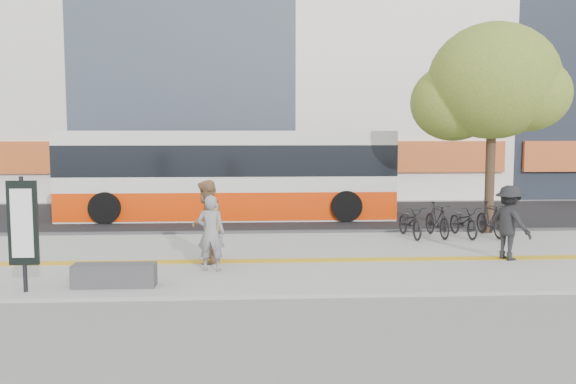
{
  "coord_description": "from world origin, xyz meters",
  "views": [
    {
      "loc": [
        0.15,
        -13.01,
        3.1
      ],
      "look_at": [
        0.99,
        2.0,
        1.61
      ],
      "focal_mm": 37.78,
      "sensor_mm": 36.0,
      "label": 1
    }
  ],
  "objects": [
    {
      "name": "pedestrian_tan",
      "position": [
        -0.96,
        0.86,
        1.04
      ],
      "size": [
        0.84,
        1.02,
        1.92
      ],
      "primitive_type": "imported",
      "rotation": [
        0.0,
        0.0,
        -1.7
      ],
      "color": "#916742",
      "rests_on": "sidewalk"
    },
    {
      "name": "pedestrian_dark",
      "position": [
        6.18,
        0.86,
        0.96
      ],
      "size": [
        1.15,
        1.32,
        1.77
      ],
      "primitive_type": "imported",
      "rotation": [
        0.0,
        0.0,
        2.11
      ],
      "color": "black",
      "rests_on": "sidewalk"
    },
    {
      "name": "tactile_strip",
      "position": [
        0.0,
        1.0,
        0.09
      ],
      "size": [
        40.0,
        0.45,
        0.01
      ],
      "primitive_type": "cube",
      "color": "#C99017",
      "rests_on": "sidewalk"
    },
    {
      "name": "signboard",
      "position": [
        -4.2,
        -1.51,
        1.37
      ],
      "size": [
        0.55,
        0.1,
        2.2
      ],
      "color": "black",
      "rests_on": "sidewalk"
    },
    {
      "name": "curb",
      "position": [
        0.0,
        5.0,
        0.07
      ],
      "size": [
        40.0,
        0.25,
        0.14
      ],
      "primitive_type": "cube",
      "color": "#37373A",
      "rests_on": "ground"
    },
    {
      "name": "bicycle_row",
      "position": [
        5.77,
        4.0,
        0.56
      ],
      "size": [
        3.07,
        1.79,
        1.01
      ],
      "color": "black",
      "rests_on": "sidewalk"
    },
    {
      "name": "bench",
      "position": [
        -2.6,
        -1.2,
        0.3
      ],
      "size": [
        1.6,
        0.45,
        0.45
      ],
      "primitive_type": "cube",
      "color": "#37373A",
      "rests_on": "sidewalk"
    },
    {
      "name": "street_tree",
      "position": [
        7.18,
        4.82,
        4.51
      ],
      "size": [
        4.4,
        3.8,
        6.31
      ],
      "color": "#332317",
      "rests_on": "sidewalk"
    },
    {
      "name": "bus",
      "position": [
        -0.77,
        8.5,
        1.51
      ],
      "size": [
        11.59,
        2.75,
        3.09
      ],
      "color": "silver",
      "rests_on": "street"
    },
    {
      "name": "street",
      "position": [
        0.0,
        9.0,
        0.03
      ],
      "size": [
        40.0,
        8.0,
        0.06
      ],
      "primitive_type": "cube",
      "color": "black",
      "rests_on": "ground"
    },
    {
      "name": "ground",
      "position": [
        0.0,
        0.0,
        0.0
      ],
      "size": [
        120.0,
        120.0,
        0.0
      ],
      "primitive_type": "plane",
      "color": "slate",
      "rests_on": "ground"
    },
    {
      "name": "seated_woman",
      "position": [
        -0.8,
        0.07,
        0.91
      ],
      "size": [
        0.66,
        0.48,
        1.66
      ],
      "primitive_type": "imported",
      "rotation": [
        0.0,
        0.0,
        3.0
      ],
      "color": "black",
      "rests_on": "sidewalk"
    },
    {
      "name": "sidewalk",
      "position": [
        0.0,
        1.5,
        0.04
      ],
      "size": [
        40.0,
        7.0,
        0.08
      ],
      "primitive_type": "cube",
      "color": "gray",
      "rests_on": "ground"
    }
  ]
}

